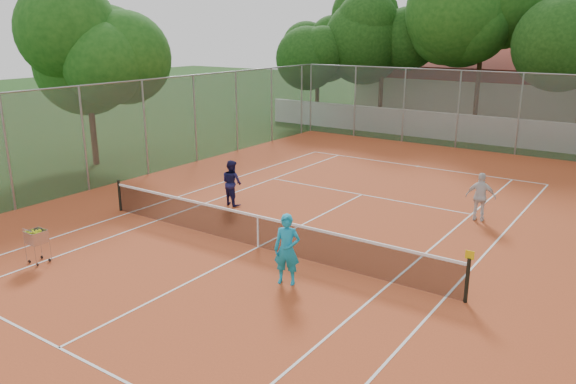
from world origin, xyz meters
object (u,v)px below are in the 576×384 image
Objects in this scene: player_far_left at (232,183)px; player_far_right at (481,197)px; tennis_net at (258,231)px; player_near at (287,249)px; ball_hopper at (37,245)px; clubhouse at (486,85)px.

player_far_right is (7.70, 3.22, -0.01)m from player_far_left.
player_near reaches higher than tennis_net.
player_far_left is 1.63× the size of ball_hopper.
player_near is 6.69m from player_far_left.
player_near is at bearing -36.12° from tennis_net.
clubhouse is 16.57× the size of ball_hopper.
clubhouse reaches higher than player_far_left.
player_far_right is 13.28m from ball_hopper.
player_far_left is 8.35m from player_far_right.
player_far_left reaches higher than ball_hopper.
ball_hopper is at bearing -134.58° from tennis_net.
player_near is (4.01, -30.47, -1.30)m from clubhouse.
tennis_net is at bearing 42.34° from player_far_right.
player_far_left is (-3.22, 2.70, 0.32)m from tennis_net.
tennis_net is 29.12m from clubhouse.
player_far_left is 1.01× the size of player_far_right.
clubhouse is (-2.00, 29.00, 1.69)m from tennis_net.
player_far_right is (2.47, 7.39, -0.09)m from player_near.
ball_hopper is at bearing -93.66° from clubhouse.
player_far_left is (-1.22, -26.30, -1.37)m from clubhouse.
clubhouse is at bearing 77.33° from player_near.
player_near is 7.79m from player_far_right.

